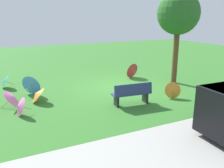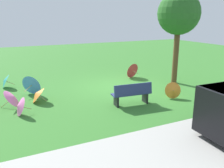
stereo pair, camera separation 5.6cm
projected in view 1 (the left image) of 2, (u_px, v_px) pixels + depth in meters
name	position (u px, v px, depth m)	size (l,w,h in m)	color
ground	(118.00, 87.00, 12.09)	(40.00, 40.00, 0.00)	#387A2D
park_bench	(132.00, 94.00, 9.53)	(1.64, 0.63, 0.90)	navy
shade_tree	(178.00, 14.00, 11.94)	(2.13, 2.13, 4.65)	brown
parasol_pink_0	(19.00, 107.00, 8.49)	(0.67, 0.74, 0.69)	tan
parasol_orange_0	(37.00, 94.00, 9.84)	(0.80, 0.90, 0.68)	tan
parasol_orange_1	(173.00, 90.00, 10.32)	(0.76, 0.65, 0.72)	tan
parasol_blue_0	(32.00, 84.00, 10.82)	(0.96, 0.93, 0.93)	tan
parasol_red_1	(131.00, 70.00, 13.84)	(0.93, 0.83, 0.88)	tan
parasol_pink_1	(13.00, 98.00, 9.26)	(0.88, 0.94, 0.75)	tan
parasol_teal_1	(4.00, 81.00, 11.80)	(0.72, 0.82, 0.73)	tan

